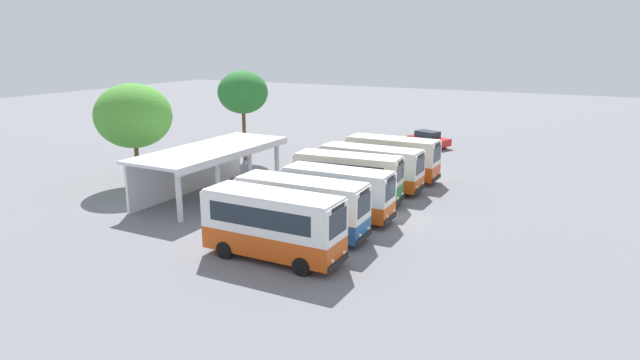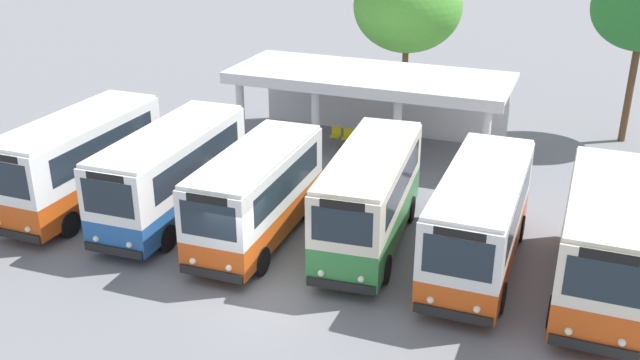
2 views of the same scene
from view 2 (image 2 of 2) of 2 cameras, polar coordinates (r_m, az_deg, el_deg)
name	(u,v)px [view 2 (image 2 of 2)]	position (r m, az deg, el deg)	size (l,w,h in m)	color
ground_plane	(253,291)	(21.20, -5.45, -8.87)	(180.00, 180.00, 0.00)	slate
city_bus_nearest_orange	(80,159)	(26.98, -18.73, 1.65)	(2.35, 7.21, 3.43)	black
city_bus_second_in_row	(171,171)	(25.29, -11.86, 0.75)	(2.49, 7.54, 3.23)	black
city_bus_middle_cream	(257,192)	(23.25, -5.10, -1.00)	(2.41, 6.81, 3.13)	black
city_bus_fourth_amber	(370,195)	(22.84, 4.02, -1.23)	(2.72, 7.34, 3.26)	black
city_bus_fifth_blue	(480,217)	(22.04, 12.72, -2.88)	(2.38, 7.46, 3.15)	black
city_bus_far_end_green	(605,239)	(21.61, 21.92, -4.42)	(2.40, 7.14, 3.29)	black
terminal_canopy	(373,88)	(32.01, 4.28, 7.38)	(12.20, 4.78, 3.40)	silver
waiting_chair_end_by_column	(336,134)	(32.15, 1.27, 3.71)	(0.46, 0.46, 0.86)	slate
waiting_chair_second_from_end	(348,136)	(31.91, 2.23, 3.54)	(0.46, 0.46, 0.86)	slate
waiting_chair_middle_seat	(360,138)	(31.77, 3.26, 3.43)	(0.46, 0.46, 0.86)	slate
waiting_chair_fourth_seat	(373,139)	(31.62, 4.29, 3.31)	(0.46, 0.46, 0.86)	slate
waiting_chair_fifth_seat	(386,141)	(31.42, 5.29, 3.14)	(0.46, 0.46, 0.86)	slate
roadside_tree_behind_canopy	(408,6)	(37.50, 7.07, 13.72)	(5.56, 5.56, 7.57)	brown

